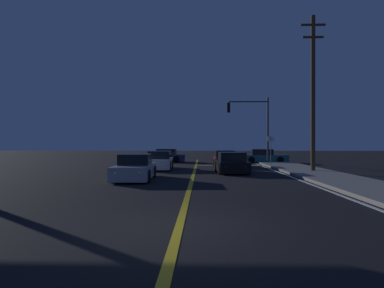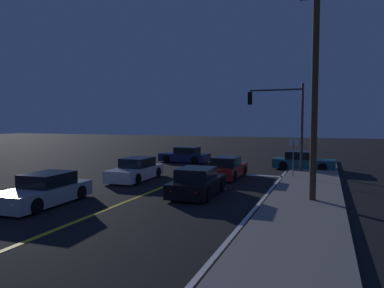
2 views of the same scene
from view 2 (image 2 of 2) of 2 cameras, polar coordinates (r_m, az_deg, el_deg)
sidewalk_right at (r=13.58m, az=17.15°, el=-11.39°), size 3.20×41.25×0.15m
lane_line_center at (r=15.90m, az=-11.05°, el=-9.34°), size 0.20×38.95×0.01m
lane_line_edge_right at (r=13.84m, az=9.33°, el=-11.29°), size 0.16×38.95×0.01m
stop_bar at (r=23.93m, az=7.96°, el=-4.93°), size 5.83×0.50×0.01m
car_side_waiting_teal at (r=27.45m, az=17.57°, el=-2.75°), size 4.49×2.00×1.34m
car_following_oncoming_navy at (r=30.76m, az=-1.13°, el=-1.91°), size 4.33×1.94×1.34m
car_distant_tail_black at (r=17.18m, az=0.87°, el=-6.34°), size 2.09×4.27×1.34m
car_parked_curb_red at (r=22.51m, az=5.71°, el=-3.97°), size 1.81×4.42×1.34m
car_lead_oncoming_silver at (r=16.51m, az=-22.80°, el=-7.03°), size 2.05×4.56×1.34m
car_mid_block_white at (r=21.86m, az=-9.08°, el=-4.23°), size 2.03×4.57×1.34m
traffic_signal_near_right at (r=25.53m, az=14.49°, el=4.78°), size 3.87×0.28×6.19m
utility_pole_right at (r=16.15m, az=19.33°, el=9.66°), size 1.61×0.29×10.22m
street_sign_corner at (r=22.71m, az=16.13°, el=-1.20°), size 0.56×0.08×2.53m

